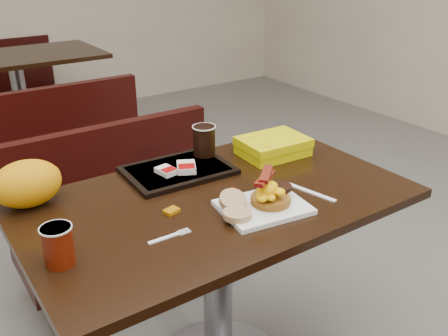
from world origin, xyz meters
TOP-DOWN VIEW (x-y plane):
  - table_near at (0.00, 0.00)m, footprint 1.20×0.70m
  - bench_near_n at (0.00, 0.70)m, footprint 1.00×0.46m
  - table_far at (0.00, 2.60)m, footprint 1.20×0.70m
  - bench_far_s at (0.00, 1.90)m, footprint 1.00×0.46m
  - bench_far_n at (0.00, 3.30)m, footprint 1.00×0.46m
  - platter at (0.07, -0.15)m, footprint 0.28×0.23m
  - pancake_stack at (0.09, -0.15)m, footprint 0.13×0.13m
  - sausage_patty at (0.14, -0.13)m, footprint 0.09×0.09m
  - scrambled_eggs at (0.07, -0.16)m, footprint 0.10×0.09m
  - bacon_strips at (0.08, -0.13)m, footprint 0.16×0.14m
  - muffin_bottom at (-0.04, -0.16)m, footprint 0.10×0.10m
  - muffin_top at (-0.01, -0.10)m, footprint 0.09×0.09m
  - coffee_cup_near at (-0.52, -0.08)m, footprint 0.09×0.09m
  - fork at (-0.26, -0.12)m, footprint 0.13×0.02m
  - knife at (0.26, -0.14)m, footprint 0.06×0.19m
  - condiment_syrup at (-0.17, -0.01)m, footprint 0.05×0.04m
  - condiment_ketchup at (0.05, -0.01)m, footprint 0.05×0.04m
  - tray at (-0.01, 0.22)m, footprint 0.37×0.27m
  - hashbrown_sleeve_left at (-0.07, 0.21)m, footprint 0.06×0.08m
  - hashbrown_sleeve_right at (0.00, 0.19)m, footprint 0.09×0.10m
  - coffee_cup_far at (0.13, 0.27)m, footprint 0.10×0.10m
  - clamshell at (0.36, 0.17)m, footprint 0.25×0.20m
  - paper_bag at (-0.50, 0.27)m, footprint 0.25×0.22m

SIDE VIEW (x-z plane):
  - bench_near_n at x=0.00m, z-range 0.00..0.72m
  - bench_far_s at x=0.00m, z-range 0.00..0.72m
  - bench_far_n at x=0.00m, z-range 0.00..0.72m
  - table_near at x=0.00m, z-range 0.00..0.75m
  - table_far at x=0.00m, z-range 0.00..0.75m
  - fork at x=-0.26m, z-range 0.75..0.75m
  - knife at x=0.26m, z-range 0.75..0.75m
  - condiment_syrup at x=-0.17m, z-range 0.75..0.76m
  - condiment_ketchup at x=0.05m, z-range 0.75..0.76m
  - platter at x=0.07m, z-range 0.75..0.76m
  - tray at x=-0.01m, z-range 0.75..0.77m
  - muffin_bottom at x=-0.04m, z-range 0.76..0.78m
  - hashbrown_sleeve_left at x=-0.07m, z-range 0.77..0.79m
  - pancake_stack at x=0.09m, z-range 0.76..0.79m
  - hashbrown_sleeve_right at x=0.00m, z-range 0.77..0.79m
  - clamshell at x=0.36m, z-range 0.75..0.82m
  - muffin_top at x=-0.01m, z-range 0.76..0.81m
  - sausage_patty at x=0.14m, z-range 0.79..0.80m
  - coffee_cup_near at x=-0.52m, z-range 0.75..0.85m
  - scrambled_eggs at x=0.07m, z-range 0.79..0.84m
  - paper_bag at x=-0.50m, z-range 0.75..0.89m
  - coffee_cup_far at x=0.13m, z-range 0.77..0.88m
  - bacon_strips at x=0.08m, z-range 0.84..0.85m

